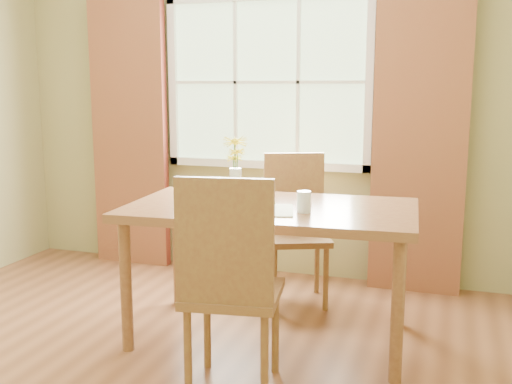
{
  "coord_description": "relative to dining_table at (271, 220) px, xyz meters",
  "views": [
    {
      "loc": [
        1.37,
        -2.56,
        1.48
      ],
      "look_at": [
        0.33,
        0.61,
        0.88
      ],
      "focal_mm": 42.0,
      "sensor_mm": 36.0,
      "label": 1
    }
  ],
  "objects": [
    {
      "name": "water_glass",
      "position": [
        0.22,
        -0.11,
        0.14
      ],
      "size": [
        0.08,
        0.08,
        0.12
      ],
      "color": "silver",
      "rests_on": "dining_table"
    },
    {
      "name": "curtain_right",
      "position": [
        0.75,
        1.12,
        0.38
      ],
      "size": [
        0.65,
        0.08,
        2.2
      ],
      "primitive_type": "cube",
      "color": "maroon",
      "rests_on": "room"
    },
    {
      "name": "chair_near",
      "position": [
        0.01,
        -0.71,
        -0.12
      ],
      "size": [
        0.51,
        0.51,
        1.08
      ],
      "rotation": [
        0.0,
        0.0,
        0.15
      ],
      "color": "brown",
      "rests_on": "room"
    },
    {
      "name": "curtain_left",
      "position": [
        -1.55,
        1.12,
        0.38
      ],
      "size": [
        0.65,
        0.08,
        2.2
      ],
      "primitive_type": "cube",
      "color": "maroon",
      "rests_on": "room"
    },
    {
      "name": "placemat",
      "position": [
        -0.06,
        -0.16,
        0.09
      ],
      "size": [
        0.52,
        0.44,
        0.01
      ],
      "primitive_type": "cube",
      "rotation": [
        0.0,
        0.0,
        0.27
      ],
      "color": "beige",
      "rests_on": "dining_table"
    },
    {
      "name": "dining_table",
      "position": [
        0.0,
        0.0,
        0.0
      ],
      "size": [
        1.69,
        1.02,
        0.8
      ],
      "rotation": [
        0.0,
        0.0,
        0.06
      ],
      "color": "brown",
      "rests_on": "room"
    },
    {
      "name": "plate",
      "position": [
        -0.1,
        -0.13,
        0.09
      ],
      "size": [
        0.26,
        0.26,
        0.01
      ],
      "primitive_type": "cube",
      "rotation": [
        0.0,
        0.0,
        -0.09
      ],
      "color": "#98D234",
      "rests_on": "placemat"
    },
    {
      "name": "croissant_sandwich",
      "position": [
        -0.07,
        -0.1,
        0.16
      ],
      "size": [
        0.19,
        0.18,
        0.12
      ],
      "rotation": [
        0.0,
        0.0,
        0.55
      ],
      "color": "#F6CA54",
      "rests_on": "plate"
    },
    {
      "name": "room",
      "position": [
        -0.4,
        -0.66,
        0.63
      ],
      "size": [
        4.24,
        3.84,
        2.74
      ],
      "color": "brown",
      "rests_on": "ground"
    },
    {
      "name": "chair_far",
      "position": [
        -0.03,
        0.7,
        -0.16
      ],
      "size": [
        0.55,
        0.55,
        1.01
      ],
      "rotation": [
        0.0,
        0.0,
        0.39
      ],
      "color": "brown",
      "rests_on": "room"
    },
    {
      "name": "window",
      "position": [
        -0.4,
        1.21,
        0.78
      ],
      "size": [
        1.62,
        0.06,
        1.32
      ],
      "color": "#A3C292",
      "rests_on": "room"
    },
    {
      "name": "flower_vase",
      "position": [
        -0.28,
        0.17,
        0.31
      ],
      "size": [
        0.15,
        0.15,
        0.38
      ],
      "color": "silver",
      "rests_on": "dining_table"
    }
  ]
}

